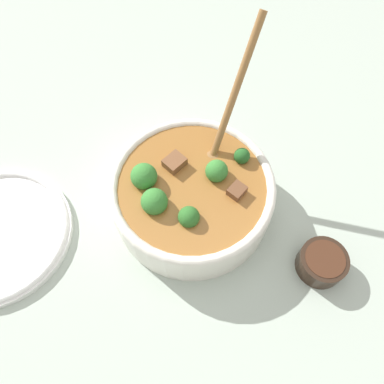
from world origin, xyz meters
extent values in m
plane|color=#ADBCAD|center=(0.00, 0.00, 0.00)|extent=(4.00, 4.00, 0.00)
cylinder|color=white|center=(0.00, 0.00, 0.04)|extent=(0.27, 0.27, 0.08)
torus|color=white|center=(0.00, 0.00, 0.08)|extent=(0.27, 0.27, 0.02)
cylinder|color=#9E662D|center=(0.00, 0.00, 0.05)|extent=(0.25, 0.25, 0.05)
sphere|color=#2D6B28|center=(-0.01, 0.06, 0.08)|extent=(0.03, 0.03, 0.03)
cylinder|color=#6B9956|center=(-0.01, 0.06, 0.06)|extent=(0.01, 0.01, 0.02)
sphere|color=#387F33|center=(-0.03, -0.03, 0.09)|extent=(0.04, 0.04, 0.04)
cylinder|color=#6B9956|center=(-0.03, -0.03, 0.06)|extent=(0.01, 0.01, 0.02)
sphere|color=#387F33|center=(0.05, 0.05, 0.09)|extent=(0.04, 0.04, 0.04)
cylinder|color=#6B9956|center=(0.05, 0.05, 0.06)|extent=(0.01, 0.01, 0.02)
sphere|color=#387F33|center=(0.08, 0.01, 0.09)|extent=(0.04, 0.04, 0.04)
cylinder|color=#6B9956|center=(0.08, 0.01, 0.06)|extent=(0.02, 0.02, 0.02)
sphere|color=#235B23|center=(-0.06, -0.07, 0.09)|extent=(0.03, 0.03, 0.03)
cylinder|color=#6B9956|center=(-0.06, -0.07, 0.07)|extent=(0.01, 0.01, 0.01)
cube|color=brown|center=(-0.07, -0.01, 0.08)|extent=(0.03, 0.03, 0.02)
cube|color=brown|center=(0.04, -0.03, 0.08)|extent=(0.04, 0.04, 0.03)
ellipsoid|color=olive|center=(-0.02, -0.07, 0.07)|extent=(0.04, 0.03, 0.01)
cylinder|color=olive|center=(-0.03, -0.13, 0.17)|extent=(0.04, 0.13, 0.21)
cylinder|color=black|center=(-0.23, 0.04, 0.02)|extent=(0.08, 0.08, 0.04)
cylinder|color=#472819|center=(-0.23, 0.04, 0.03)|extent=(0.06, 0.06, 0.01)
camera|label=1|loc=(-0.09, 0.29, 0.60)|focal=35.00mm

